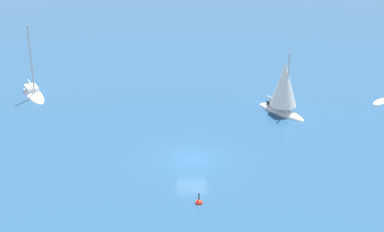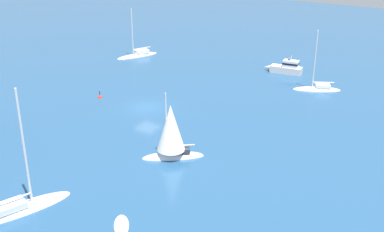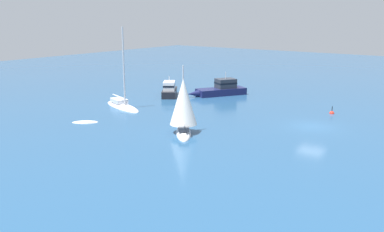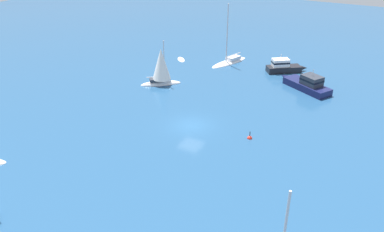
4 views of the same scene
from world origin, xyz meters
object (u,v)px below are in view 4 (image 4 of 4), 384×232
Objects in this scene: tender at (181,60)px; channel_buoy at (250,138)px; cabin_cruiser at (284,67)px; cabin_cruiser_2 at (307,84)px; yacht at (161,69)px; sailboat_1 at (230,61)px.

tender is 26.31m from channel_buoy.
tender is 2.49× the size of channel_buoy.
cabin_cruiser_2 is at bearing -84.10° from cabin_cruiser.
cabin_cruiser is 0.87× the size of yacht.
cabin_cruiser_2 is at bearing 42.26° from tender.
sailboat_1 reaches higher than channel_buoy.
cabin_cruiser_2 reaches higher than cabin_cruiser.
sailboat_1 is 13.69m from yacht.
sailboat_1 is (0.05, 8.69, -0.62)m from cabin_cruiser.
sailboat_1 is 9.05× the size of channel_buoy.
channel_buoy is (-18.57, -18.64, 0.01)m from tender.
channel_buoy is at bearing -66.32° from yacht.
yacht is at bearing 53.21° from cabin_cruiser_2.
cabin_cruiser is 8.72m from sailboat_1.
cabin_cruiser is at bearing -17.70° from cabin_cruiser_2.
cabin_cruiser_2 is at bearing 88.27° from sailboat_1.
cabin_cruiser_2 is at bearing -16.22° from yacht.
tender is (-2.36, 7.46, -0.18)m from sailboat_1.
cabin_cruiser is 5.42× the size of channel_buoy.
yacht is 18.03m from channel_buoy.
yacht is at bearing 62.59° from channel_buoy.
sailboat_1 is at bearing 9.23° from cabin_cruiser_2.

